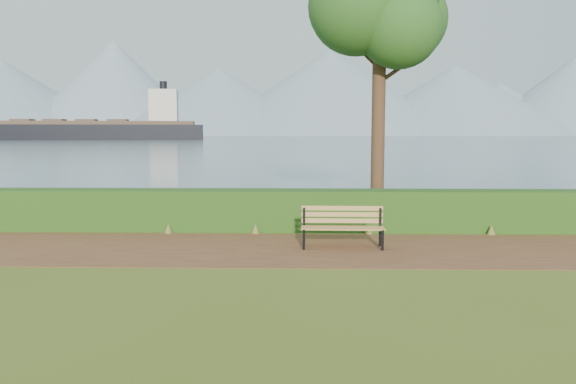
{
  "coord_description": "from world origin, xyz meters",
  "views": [
    {
      "loc": [
        0.01,
        -11.18,
        2.43
      ],
      "look_at": [
        -0.3,
        1.2,
        1.1
      ],
      "focal_mm": 35.0,
      "sensor_mm": 36.0,
      "label": 1
    }
  ],
  "objects": [
    {
      "name": "ground",
      "position": [
        0.0,
        0.0,
        0.0
      ],
      "size": [
        140.0,
        140.0,
        0.0
      ],
      "primitive_type": "plane",
      "color": "#4E601B",
      "rests_on": "ground"
    },
    {
      "name": "path",
      "position": [
        0.0,
        0.3,
        0.01
      ],
      "size": [
        40.0,
        3.4,
        0.01
      ],
      "primitive_type": "cube",
      "color": "#5A2E1E",
      "rests_on": "ground"
    },
    {
      "name": "hedge",
      "position": [
        0.0,
        2.6,
        0.5
      ],
      "size": [
        32.0,
        0.85,
        1.0
      ],
      "primitive_type": "cube",
      "color": "#1D4413",
      "rests_on": "ground"
    },
    {
      "name": "tree",
      "position": [
        2.11,
        4.46,
        5.9
      ],
      "size": [
        3.89,
        3.35,
        7.94
      ],
      "rotation": [
        0.0,
        0.0,
        0.26
      ],
      "color": "#362016",
      "rests_on": "ground"
    },
    {
      "name": "mountains",
      "position": [
        -9.17,
        406.05,
        27.7
      ],
      "size": [
        585.0,
        190.0,
        70.0
      ],
      "color": "gray",
      "rests_on": "ground"
    },
    {
      "name": "bench",
      "position": [
        0.86,
        0.49,
        0.5
      ],
      "size": [
        1.74,
        0.54,
        0.87
      ],
      "rotation": [
        0.0,
        0.0,
        -0.02
      ],
      "color": "black",
      "rests_on": "ground"
    },
    {
      "name": "cargo_ship",
      "position": [
        -58.73,
        153.18,
        2.84
      ],
      "size": [
        63.45,
        19.0,
        19.03
      ],
      "rotation": [
        0.0,
        0.0,
        0.15
      ],
      "color": "black",
      "rests_on": "ground"
    },
    {
      "name": "water",
      "position": [
        0.0,
        260.0,
        0.01
      ],
      "size": [
        700.0,
        510.0,
        0.0
      ],
      "primitive_type": "cube",
      "color": "#476273",
      "rests_on": "ground"
    }
  ]
}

